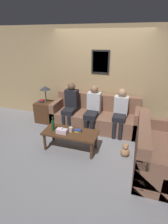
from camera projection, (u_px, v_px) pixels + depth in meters
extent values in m
plane|color=gray|center=(90.00, 135.00, 4.44)|extent=(16.00, 16.00, 0.00)
cube|color=tan|center=(100.00, 77.00, 4.74)|extent=(9.00, 0.06, 2.60)
cube|color=black|center=(100.00, 62.00, 4.54)|extent=(0.48, 0.02, 0.60)
cube|color=silver|center=(100.00, 62.00, 4.53)|extent=(0.40, 0.01, 0.52)
cube|color=brown|center=(95.00, 120.00, 4.74)|extent=(2.31, 0.82, 0.43)
cube|color=brown|center=(98.00, 102.00, 4.84)|extent=(2.31, 0.20, 0.45)
cube|color=brown|center=(58.00, 112.00, 4.99)|extent=(0.14, 0.82, 0.68)
cube|color=brown|center=(137.00, 122.00, 4.39)|extent=(0.14, 0.82, 0.68)
cube|color=brown|center=(157.00, 157.00, 3.30)|extent=(0.82, 1.62, 0.43)
cube|color=brown|center=(143.00, 135.00, 3.21)|extent=(0.20, 1.62, 0.45)
cube|color=brown|center=(162.00, 181.00, 2.60)|extent=(0.82, 0.14, 0.68)
cube|color=brown|center=(156.00, 133.00, 3.90)|extent=(0.82, 0.14, 0.68)
cube|color=#4C2D19|center=(70.00, 133.00, 3.75)|extent=(1.18, 0.52, 0.04)
cylinder|color=#4C2D19|center=(45.00, 142.00, 3.81)|extent=(0.06, 0.06, 0.39)
cylinder|color=#4C2D19|center=(91.00, 151.00, 3.52)|extent=(0.06, 0.06, 0.39)
cylinder|color=#4C2D19|center=(53.00, 133.00, 4.16)|extent=(0.06, 0.06, 0.39)
cylinder|color=#4C2D19|center=(96.00, 140.00, 3.87)|extent=(0.06, 0.06, 0.39)
cube|color=#4C2D19|center=(45.00, 112.00, 5.10)|extent=(0.48, 0.48, 0.59)
cylinder|color=#262628|center=(46.00, 96.00, 4.89)|extent=(0.02, 0.02, 0.39)
cone|color=#2D2D33|center=(45.00, 88.00, 4.80)|extent=(0.30, 0.30, 0.10)
cube|color=black|center=(42.00, 102.00, 4.98)|extent=(0.11, 0.07, 0.02)
cube|color=navy|center=(42.00, 101.00, 4.97)|extent=(0.13, 0.09, 0.02)
cube|color=red|center=(42.00, 100.00, 4.96)|extent=(0.12, 0.07, 0.03)
cylinder|color=#19421E|center=(53.00, 126.00, 3.77)|extent=(0.07, 0.07, 0.22)
cylinder|color=#19421E|center=(52.00, 119.00, 3.71)|extent=(0.02, 0.02, 0.10)
cylinder|color=silver|center=(71.00, 130.00, 3.73)|extent=(0.08, 0.08, 0.11)
cube|color=gold|center=(78.00, 131.00, 3.75)|extent=(0.15, 0.13, 0.02)
cube|color=navy|center=(78.00, 130.00, 3.74)|extent=(0.15, 0.11, 0.02)
cube|color=silver|center=(62.00, 131.00, 3.67)|extent=(0.23, 0.12, 0.10)
sphere|color=white|center=(62.00, 128.00, 3.64)|extent=(0.05, 0.05, 0.05)
cube|color=black|center=(69.00, 111.00, 4.66)|extent=(0.31, 0.42, 0.14)
cylinder|color=black|center=(64.00, 123.00, 4.60)|extent=(0.11, 0.11, 0.43)
cylinder|color=black|center=(69.00, 124.00, 4.56)|extent=(0.11, 0.11, 0.43)
cube|color=black|center=(72.00, 99.00, 4.73)|extent=(0.34, 0.22, 0.53)
sphere|color=brown|center=(71.00, 86.00, 4.59)|extent=(0.20, 0.20, 0.20)
cube|color=black|center=(92.00, 115.00, 4.44)|extent=(0.31, 0.48, 0.14)
cylinder|color=black|center=(86.00, 128.00, 4.36)|extent=(0.11, 0.11, 0.43)
cylinder|color=black|center=(92.00, 129.00, 4.32)|extent=(0.11, 0.11, 0.43)
cube|color=silver|center=(94.00, 102.00, 4.55)|extent=(0.34, 0.22, 0.51)
sphere|color=#8C664C|center=(94.00, 89.00, 4.41)|extent=(0.20, 0.20, 0.20)
cube|color=black|center=(119.00, 118.00, 4.29)|extent=(0.31, 0.41, 0.14)
cylinder|color=black|center=(114.00, 130.00, 4.23)|extent=(0.11, 0.11, 0.43)
cylinder|color=black|center=(121.00, 131.00, 4.19)|extent=(0.11, 0.11, 0.43)
cube|color=silver|center=(121.00, 106.00, 4.37)|extent=(0.34, 0.22, 0.48)
sphere|color=tan|center=(122.00, 93.00, 4.24)|extent=(0.21, 0.21, 0.21)
sphere|color=#A87A51|center=(125.00, 152.00, 3.65)|extent=(0.19, 0.19, 0.19)
sphere|color=#A87A51|center=(126.00, 146.00, 3.59)|extent=(0.12, 0.12, 0.12)
sphere|color=#A87A51|center=(124.00, 144.00, 3.59)|extent=(0.04, 0.04, 0.04)
sphere|color=#A87A51|center=(128.00, 145.00, 3.56)|extent=(0.04, 0.04, 0.04)
sphere|color=tan|center=(125.00, 148.00, 3.55)|extent=(0.05, 0.05, 0.05)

